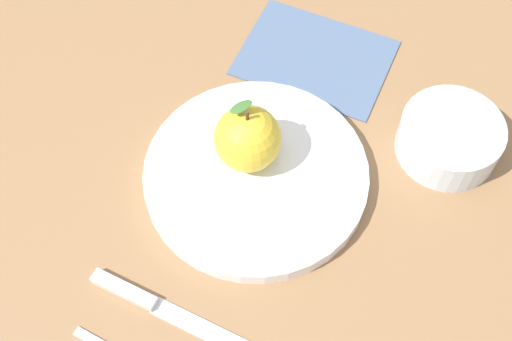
{
  "coord_description": "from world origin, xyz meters",
  "views": [
    {
      "loc": [
        -0.27,
        0.21,
        0.65
      ],
      "look_at": [
        0.02,
        -0.02,
        0.02
      ],
      "focal_mm": 48.21,
      "sensor_mm": 36.0,
      "label": 1
    }
  ],
  "objects": [
    {
      "name": "ground_plane",
      "position": [
        0.0,
        0.0,
        0.0
      ],
      "size": [
        2.4,
        2.4,
        0.0
      ],
      "primitive_type": "plane",
      "color": "olive"
    },
    {
      "name": "dinner_plate",
      "position": [
        0.02,
        -0.02,
        0.01
      ],
      "size": [
        0.24,
        0.24,
        0.02
      ],
      "color": "white",
      "rests_on": "ground_plane"
    },
    {
      "name": "apple",
      "position": [
        0.04,
        -0.02,
        0.05
      ],
      "size": [
        0.07,
        0.07,
        0.08
      ],
      "color": "gold",
      "rests_on": "dinner_plate"
    },
    {
      "name": "side_bowl",
      "position": [
        -0.08,
        -0.21,
        0.03
      ],
      "size": [
        0.11,
        0.11,
        0.04
      ],
      "color": "silver",
      "rests_on": "ground_plane"
    },
    {
      "name": "knife",
      "position": [
        -0.04,
        0.15,
        0.0
      ],
      "size": [
        0.18,
        0.1,
        0.01
      ],
      "color": "silver",
      "rests_on": "ground_plane"
    },
    {
      "name": "linen_napkin",
      "position": [
        0.11,
        -0.18,
        0.0
      ],
      "size": [
        0.22,
        0.2,
        0.0
      ],
      "primitive_type": "cube",
      "rotation": [
        0.0,
        0.0,
        2.07
      ],
      "color": "slate",
      "rests_on": "ground_plane"
    }
  ]
}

